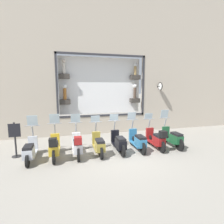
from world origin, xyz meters
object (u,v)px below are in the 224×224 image
scooter_teal_2 (138,141)px  scooter_white_5 (77,145)px  scooter_black_3 (119,142)px  scooter_yellow_6 (54,147)px  shop_sign_post (15,139)px  scooter_red_1 (157,139)px  scooter_green_0 (173,138)px  scooter_silver_7 (30,150)px  scooter_olive_4 (99,144)px

scooter_teal_2 → scooter_white_5: scooter_white_5 is taller
scooter_black_3 → scooter_yellow_6: bearing=91.1°
scooter_teal_2 → shop_sign_post: bearing=83.8°
scooter_red_1 → scooter_teal_2: size_ratio=1.00×
scooter_red_1 → scooter_white_5: scooter_white_5 is taller
scooter_green_0 → scooter_silver_7: 6.32m
scooter_green_0 → scooter_teal_2: scooter_green_0 is taller
scooter_teal_2 → scooter_black_3: scooter_teal_2 is taller
scooter_red_1 → scooter_green_0: bearing=-85.8°
scooter_black_3 → scooter_silver_7: size_ratio=1.01×
scooter_black_3 → scooter_silver_7: 3.61m
scooter_yellow_6 → shop_sign_post: (0.62, 1.55, 0.28)m
scooter_teal_2 → scooter_white_5: (-0.06, 2.71, 0.04)m
scooter_white_5 → shop_sign_post: scooter_white_5 is taller
scooter_olive_4 → shop_sign_post: 3.42m
scooter_black_3 → shop_sign_post: size_ratio=1.25×
scooter_yellow_6 → scooter_red_1: bearing=-90.1°
scooter_olive_4 → scooter_yellow_6: 1.81m
scooter_teal_2 → shop_sign_post: size_ratio=1.25×
scooter_red_1 → scooter_teal_2: scooter_teal_2 is taller
scooter_teal_2 → scooter_black_3: 0.90m
scooter_teal_2 → scooter_silver_7: scooter_silver_7 is taller
scooter_green_0 → scooter_white_5: (-0.06, 4.51, 0.03)m
scooter_olive_4 → shop_sign_post: scooter_olive_4 is taller
scooter_black_3 → shop_sign_post: (0.57, 4.26, 0.33)m
scooter_green_0 → scooter_teal_2: 1.81m
scooter_red_1 → shop_sign_post: scooter_red_1 is taller
scooter_red_1 → scooter_white_5: bearing=89.9°
scooter_red_1 → scooter_olive_4: scooter_red_1 is taller
scooter_yellow_6 → scooter_silver_7: (0.05, 0.90, -0.07)m
scooter_black_3 → scooter_yellow_6: (-0.05, 2.71, 0.05)m
scooter_black_3 → scooter_yellow_6: 2.71m
scooter_black_3 → scooter_green_0: bearing=-89.9°
scooter_green_0 → scooter_olive_4: bearing=90.1°
scooter_olive_4 → shop_sign_post: (0.57, 3.36, 0.34)m
scooter_green_0 → scooter_yellow_6: bearing=90.6°
scooter_green_0 → shop_sign_post: (0.56, 6.97, 0.32)m
scooter_silver_7 → scooter_olive_4: bearing=-90.0°
scooter_teal_2 → scooter_green_0: bearing=-89.9°
scooter_olive_4 → scooter_white_5: size_ratio=0.99×
scooter_green_0 → scooter_silver_7: scooter_green_0 is taller
scooter_silver_7 → shop_sign_post: 0.93m
scooter_green_0 → scooter_yellow_6: scooter_green_0 is taller
scooter_silver_7 → shop_sign_post: size_ratio=1.24×
scooter_teal_2 → scooter_yellow_6: (-0.06, 3.61, 0.05)m
scooter_red_1 → scooter_yellow_6: bearing=89.9°
scooter_green_0 → scooter_olive_4: scooter_green_0 is taller
scooter_black_3 → scooter_olive_4: 0.90m
scooter_green_0 → scooter_teal_2: size_ratio=1.00×
scooter_green_0 → scooter_black_3: (-0.01, 2.71, -0.01)m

